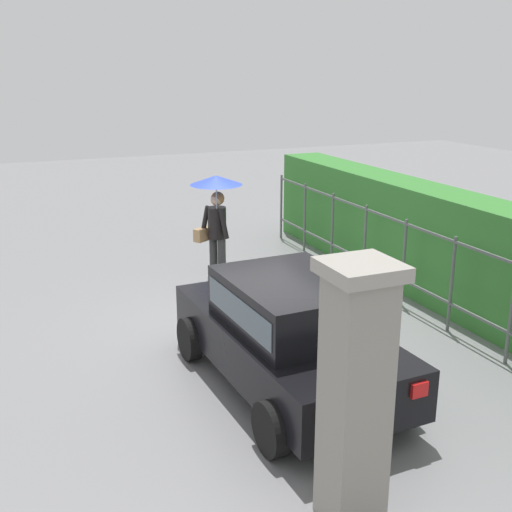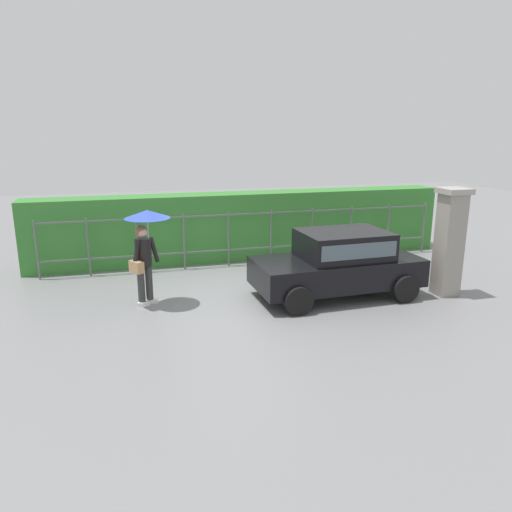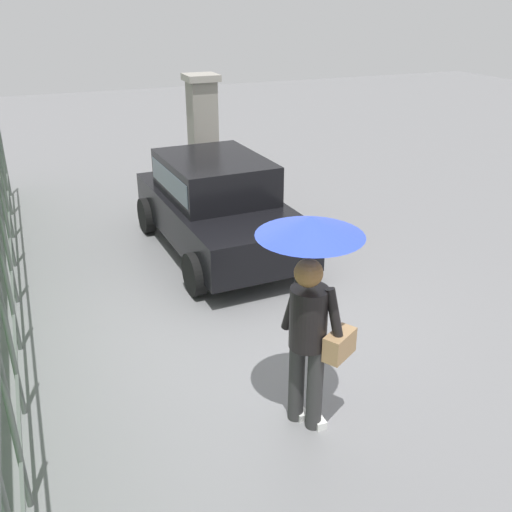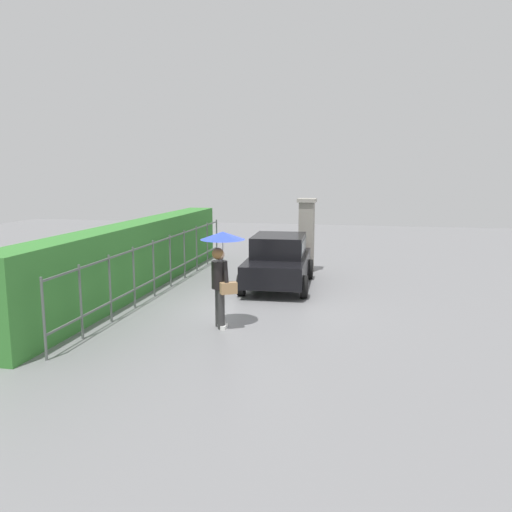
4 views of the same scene
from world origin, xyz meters
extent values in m
plane|color=slate|center=(0.00, 0.00, 0.00)|extent=(40.00, 40.00, 0.00)
cube|color=black|center=(2.14, -0.24, 0.58)|extent=(3.77, 1.79, 0.60)
cube|color=black|center=(2.29, -0.24, 1.18)|extent=(1.96, 1.52, 0.60)
cube|color=#4C5B66|center=(2.29, -0.24, 1.20)|extent=(1.81, 1.53, 0.33)
cylinder|color=black|center=(0.93, -1.14, 0.30)|extent=(0.61, 0.21, 0.60)
cylinder|color=black|center=(0.86, 0.54, 0.30)|extent=(0.61, 0.21, 0.60)
cylinder|color=black|center=(3.42, -1.03, 0.30)|extent=(0.61, 0.21, 0.60)
cylinder|color=black|center=(3.35, 0.65, 0.30)|extent=(0.61, 0.21, 0.60)
cube|color=red|center=(4.02, -0.72, 0.73)|extent=(0.07, 0.20, 0.16)
cube|color=red|center=(3.97, 0.38, 0.73)|extent=(0.07, 0.20, 0.16)
cylinder|color=#333333|center=(-1.94, 0.38, 0.43)|extent=(0.15, 0.15, 0.86)
cylinder|color=#333333|center=(-2.11, 0.28, 0.43)|extent=(0.15, 0.15, 0.86)
cube|color=white|center=(-1.91, 0.33, 0.04)|extent=(0.26, 0.10, 0.08)
cube|color=white|center=(-2.08, 0.23, 0.04)|extent=(0.26, 0.10, 0.08)
cylinder|color=black|center=(-2.03, 0.33, 1.15)|extent=(0.34, 0.34, 0.58)
sphere|color=#DBAD89|center=(-2.03, 0.33, 1.58)|extent=(0.22, 0.22, 0.22)
sphere|color=olive|center=(-2.04, 0.36, 1.60)|extent=(0.25, 0.25, 0.25)
cylinder|color=black|center=(-1.80, 0.37, 1.18)|extent=(0.24, 0.19, 0.56)
cylinder|color=black|center=(-2.17, 0.15, 1.18)|extent=(0.24, 0.19, 0.56)
cylinder|color=#B2B2B7|center=(-1.91, 0.29, 1.50)|extent=(0.02, 0.02, 0.77)
cone|color=blue|center=(-1.91, 0.29, 1.96)|extent=(0.94, 0.94, 0.17)
cube|color=tan|center=(-2.19, 0.09, 0.91)|extent=(0.31, 0.37, 0.24)
cube|color=gray|center=(4.59, -0.79, 1.15)|extent=(0.48, 0.48, 2.30)
cube|color=#9E998E|center=(4.59, -0.79, 2.36)|extent=(0.60, 0.60, 0.12)
cylinder|color=#59605B|center=(-4.51, 2.81, 0.75)|extent=(0.05, 0.05, 1.50)
cylinder|color=#59605B|center=(-3.30, 2.81, 0.75)|extent=(0.05, 0.05, 1.50)
cylinder|color=#59605B|center=(-2.09, 2.81, 0.75)|extent=(0.05, 0.05, 1.50)
cylinder|color=#59605B|center=(-0.88, 2.81, 0.75)|extent=(0.05, 0.05, 1.50)
cylinder|color=#59605B|center=(0.33, 2.81, 0.75)|extent=(0.05, 0.05, 1.50)
cylinder|color=#59605B|center=(1.54, 2.81, 0.75)|extent=(0.05, 0.05, 1.50)
cylinder|color=#59605B|center=(2.75, 2.81, 0.75)|extent=(0.05, 0.05, 1.50)
cube|color=#59605B|center=(0.93, 2.81, 1.42)|extent=(10.88, 0.03, 0.04)
cube|color=#59605B|center=(0.93, 2.81, 0.45)|extent=(10.88, 0.03, 0.04)
cube|color=#387F33|center=(0.93, 3.56, 0.95)|extent=(11.88, 0.90, 1.90)
camera|label=1|loc=(8.64, -3.41, 3.90)|focal=44.17mm
camera|label=2|loc=(-2.34, -9.90, 3.69)|focal=34.34mm
camera|label=3|loc=(-5.90, 2.41, 3.73)|focal=40.39mm
camera|label=4|loc=(-12.19, -2.56, 3.29)|focal=35.96mm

